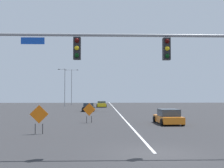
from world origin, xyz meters
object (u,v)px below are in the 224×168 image
traffic_signal_assembly (208,54)px  construction_sign_left_lane (39,116)px  car_yellow_far (101,104)px  street_lamp_mid_left (72,84)px  car_black_passing (89,107)px  car_orange_near (168,117)px  street_lamp_near_left (64,86)px  construction_sign_left_shoulder (89,110)px

traffic_signal_assembly → construction_sign_left_lane: 12.25m
construction_sign_left_lane → car_yellow_far: size_ratio=0.51×
street_lamp_mid_left → car_black_passing: (5.92, -29.32, -4.87)m
car_black_passing → traffic_signal_assembly: bearing=-78.1°
street_lamp_mid_left → car_orange_near: (14.38, -50.39, -4.89)m
street_lamp_near_left → car_yellow_far: (8.44, -2.59, -4.08)m
traffic_signal_assembly → street_lamp_mid_left: size_ratio=1.80×
street_lamp_near_left → car_orange_near: size_ratio=1.97×
construction_sign_left_lane → car_black_passing: 27.61m
construction_sign_left_lane → construction_sign_left_shoulder: size_ratio=1.06×
street_lamp_near_left → construction_sign_left_lane: (4.11, -45.06, -3.43)m
car_orange_near → traffic_signal_assembly: bearing=-95.0°
car_yellow_far → car_orange_near: bearing=-80.0°
street_lamp_mid_left → car_yellow_far: (8.05, -14.35, -4.89)m
traffic_signal_assembly → construction_sign_left_shoulder: (-6.32, 14.87, -3.50)m
traffic_signal_assembly → construction_sign_left_lane: size_ratio=8.39×
construction_sign_left_lane → car_yellow_far: (4.33, 42.48, -0.65)m
street_lamp_near_left → car_yellow_far: size_ratio=2.18×
street_lamp_near_left → car_yellow_far: bearing=-17.0°
construction_sign_left_lane → car_orange_near: construction_sign_left_lane is taller
construction_sign_left_lane → car_orange_near: bearing=31.1°
traffic_signal_assembly → street_lamp_mid_left: street_lamp_mid_left is taller
construction_sign_left_shoulder → car_black_passing: (-0.97, 19.60, -0.55)m
construction_sign_left_shoulder → street_lamp_mid_left: bearing=98.0°
traffic_signal_assembly → street_lamp_near_left: size_ratio=1.97×
traffic_signal_assembly → construction_sign_left_shoulder: 16.53m
traffic_signal_assembly → construction_sign_left_lane: traffic_signal_assembly is taller
traffic_signal_assembly → car_yellow_far: (-5.16, 49.44, -4.07)m
construction_sign_left_lane → car_orange_near: (10.66, 6.44, -0.64)m
street_lamp_near_left → construction_sign_left_shoulder: size_ratio=4.49×
construction_sign_left_lane → car_yellow_far: construction_sign_left_lane is taller
car_yellow_far → car_black_passing: bearing=-98.1°
street_lamp_mid_left → construction_sign_left_shoulder: (6.89, -48.92, -4.32)m
traffic_signal_assembly → construction_sign_left_lane: bearing=143.7°
street_lamp_mid_left → street_lamp_near_left: bearing=-91.9°
car_orange_near → car_black_passing: size_ratio=1.08×
traffic_signal_assembly → car_yellow_far: size_ratio=4.30×
car_orange_near → car_black_passing: (-8.46, 21.07, 0.01)m
street_lamp_mid_left → car_orange_near: street_lamp_mid_left is taller
street_lamp_mid_left → car_black_passing: bearing=-78.6°
car_yellow_far → street_lamp_near_left: bearing=163.0°
car_black_passing → car_orange_near: bearing=-68.1°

